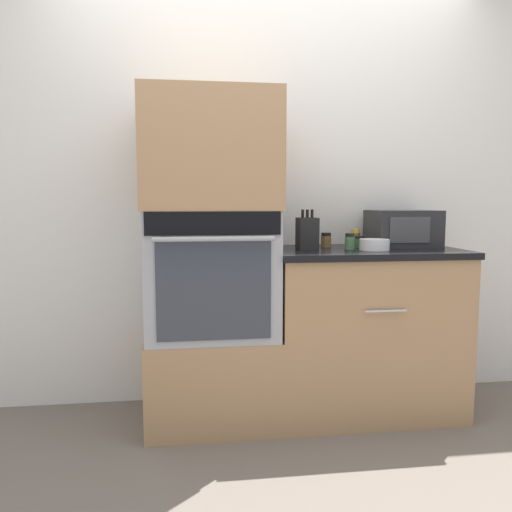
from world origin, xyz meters
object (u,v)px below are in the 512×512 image
object	(u,v)px
knife_block	(307,233)
bowl	(374,245)
condiment_jar_near	(355,238)
wall_oven	(211,272)
condiment_jar_far	(326,240)
condiment_jar_back	(360,242)
microwave	(403,228)
condiment_jar_mid	(350,242)

from	to	relation	value
knife_block	bowl	world-z (taller)	knife_block
bowl	condiment_jar_near	distance (m)	0.23
wall_oven	bowl	bearing A→B (deg)	-5.05
condiment_jar_far	bowl	bearing A→B (deg)	-45.20
condiment_jar_near	condiment_jar_back	distance (m)	0.09
wall_oven	bowl	distance (m)	0.90
microwave	condiment_jar_mid	bearing A→B (deg)	-160.23
microwave	knife_block	size ratio (longest dim) A/B	1.72
knife_block	condiment_jar_back	size ratio (longest dim) A/B	3.33
condiment_jar_back	microwave	bearing A→B (deg)	7.64
wall_oven	knife_block	size ratio (longest dim) A/B	3.08
condiment_jar_far	knife_block	bearing A→B (deg)	-139.09
condiment_jar_mid	condiment_jar_far	world-z (taller)	condiment_jar_mid
bowl	condiment_jar_mid	world-z (taller)	condiment_jar_mid
condiment_jar_near	bowl	bearing A→B (deg)	-83.00
wall_oven	knife_block	distance (m)	0.57
condiment_jar_mid	condiment_jar_near	bearing A→B (deg)	62.24
condiment_jar_mid	knife_block	bearing A→B (deg)	170.42
microwave	knife_block	xyz separation A→B (m)	(-0.59, -0.09, -0.02)
microwave	condiment_jar_back	xyz separation A→B (m)	(-0.27, -0.04, -0.07)
microwave	condiment_jar_back	size ratio (longest dim) A/B	5.73
wall_oven	condiment_jar_near	world-z (taller)	wall_oven
knife_block	condiment_jar_back	bearing A→B (deg)	9.69
microwave	condiment_jar_far	bearing A→B (deg)	175.93
microwave	bowl	bearing A→B (deg)	-142.81
wall_oven	condiment_jar_mid	bearing A→B (deg)	-2.04
wall_oven	condiment_jar_back	world-z (taller)	wall_oven
microwave	condiment_jar_back	distance (m)	0.28
knife_block	condiment_jar_mid	bearing A→B (deg)	-9.58
microwave	condiment_jar_back	bearing A→B (deg)	-172.36
condiment_jar_near	knife_block	bearing A→B (deg)	-156.50
knife_block	bowl	bearing A→B (deg)	-14.25
condiment_jar_far	condiment_jar_near	bearing A→B (deg)	5.68
wall_oven	condiment_jar_back	size ratio (longest dim) A/B	10.27
condiment_jar_far	microwave	bearing A→B (deg)	-4.07
condiment_jar_mid	microwave	bearing A→B (deg)	19.77
knife_block	condiment_jar_near	size ratio (longest dim) A/B	2.16
condiment_jar_far	wall_oven	bearing A→B (deg)	-168.63
bowl	condiment_jar_mid	distance (m)	0.13
microwave	condiment_jar_near	size ratio (longest dim) A/B	3.72
condiment_jar_far	condiment_jar_back	size ratio (longest dim) A/B	1.26
condiment_jar_near	wall_oven	bearing A→B (deg)	-169.84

